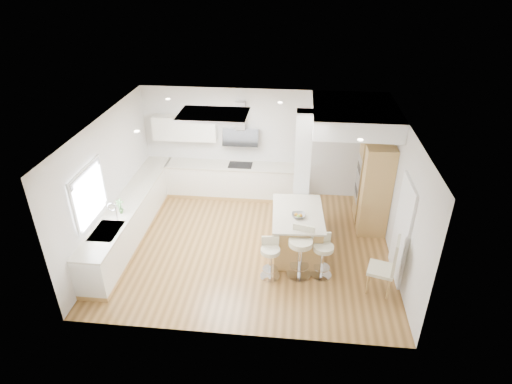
# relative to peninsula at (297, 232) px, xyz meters

# --- Properties ---
(ground) EXTENTS (6.00, 6.00, 0.00)m
(ground) POSITION_rel_peninsula_xyz_m (-1.00, 0.04, -0.48)
(ground) COLOR olive
(ground) RESTS_ON ground
(ceiling) EXTENTS (6.00, 5.00, 0.02)m
(ceiling) POSITION_rel_peninsula_xyz_m (-1.00, 0.04, -0.48)
(ceiling) COLOR white
(ceiling) RESTS_ON ground
(wall_back) EXTENTS (6.00, 0.04, 2.80)m
(wall_back) POSITION_rel_peninsula_xyz_m (-1.00, 2.54, 0.92)
(wall_back) COLOR silver
(wall_back) RESTS_ON ground
(wall_left) EXTENTS (0.04, 5.00, 2.80)m
(wall_left) POSITION_rel_peninsula_xyz_m (-4.00, 0.04, 0.92)
(wall_left) COLOR silver
(wall_left) RESTS_ON ground
(wall_right) EXTENTS (0.04, 5.00, 2.80)m
(wall_right) POSITION_rel_peninsula_xyz_m (2.00, 0.04, 0.92)
(wall_right) COLOR silver
(wall_right) RESTS_ON ground
(skylight) EXTENTS (4.10, 2.10, 0.06)m
(skylight) POSITION_rel_peninsula_xyz_m (-1.79, 0.64, 2.29)
(skylight) COLOR white
(skylight) RESTS_ON ground
(window_left) EXTENTS (0.06, 1.28, 1.07)m
(window_left) POSITION_rel_peninsula_xyz_m (-3.96, -0.86, 1.21)
(window_left) COLOR white
(window_left) RESTS_ON ground
(doorway_right) EXTENTS (0.05, 1.00, 2.10)m
(doorway_right) POSITION_rel_peninsula_xyz_m (1.97, -0.56, 0.52)
(doorway_right) COLOR #463E37
(doorway_right) RESTS_ON ground
(counter_left) EXTENTS (0.63, 4.50, 1.35)m
(counter_left) POSITION_rel_peninsula_xyz_m (-3.70, 0.27, -0.02)
(counter_left) COLOR tan
(counter_left) RESTS_ON ground
(counter_back) EXTENTS (3.62, 0.63, 2.50)m
(counter_back) POSITION_rel_peninsula_xyz_m (-1.91, 2.26, 0.22)
(counter_back) COLOR tan
(counter_back) RESTS_ON ground
(pillar) EXTENTS (0.35, 0.35, 2.80)m
(pillar) POSITION_rel_peninsula_xyz_m (0.05, 0.99, 0.92)
(pillar) COLOR white
(pillar) RESTS_ON ground
(soffit) EXTENTS (1.78, 2.20, 0.40)m
(soffit) POSITION_rel_peninsula_xyz_m (1.10, 1.44, 2.12)
(soffit) COLOR white
(soffit) RESTS_ON ground
(oven_column) EXTENTS (0.63, 1.21, 2.10)m
(oven_column) POSITION_rel_peninsula_xyz_m (1.68, 1.26, 0.57)
(oven_column) COLOR tan
(oven_column) RESTS_ON ground
(peninsula) EXTENTS (1.12, 1.61, 1.02)m
(peninsula) POSITION_rel_peninsula_xyz_m (0.00, 0.00, 0.00)
(peninsula) COLOR tan
(peninsula) RESTS_ON ground
(bar_stool_a) EXTENTS (0.43, 0.43, 0.87)m
(bar_stool_a) POSITION_rel_peninsula_xyz_m (-0.50, -0.92, 0.01)
(bar_stool_a) COLOR silver
(bar_stool_a) RESTS_ON ground
(bar_stool_b) EXTENTS (0.59, 0.59, 1.08)m
(bar_stool_b) POSITION_rel_peninsula_xyz_m (0.08, -0.80, 0.13)
(bar_stool_b) COLOR silver
(bar_stool_b) RESTS_ON ground
(bar_stool_c) EXTENTS (0.50, 0.50, 0.92)m
(bar_stool_c) POSITION_rel_peninsula_xyz_m (0.51, -0.77, 0.04)
(bar_stool_c) COLOR silver
(bar_stool_c) RESTS_ON ground
(dining_chair) EXTENTS (0.58, 0.58, 1.20)m
(dining_chair) POSITION_rel_peninsula_xyz_m (1.68, -1.13, 0.16)
(dining_chair) COLOR beige
(dining_chair) RESTS_ON ground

